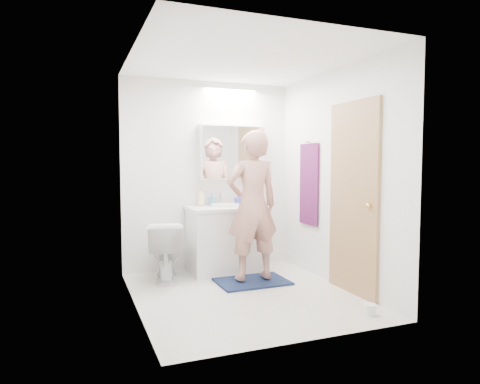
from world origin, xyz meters
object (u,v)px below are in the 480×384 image
toilet (165,250)px  person (252,205)px  medicine_cabinet (232,152)px  soap_bottle_a (201,197)px  vanity_cabinet (226,241)px  toothbrush_cup (238,201)px  toilet_paper_roll (370,310)px  soap_bottle_b (212,199)px

toilet → person: 1.15m
medicine_cabinet → soap_bottle_a: (-0.44, -0.06, -0.57)m
vanity_cabinet → toothbrush_cup: bearing=35.8°
medicine_cabinet → toilet_paper_roll: medicine_cabinet is taller
vanity_cabinet → soap_bottle_b: (-0.12, 0.18, 0.51)m
toilet_paper_roll → medicine_cabinet: bearing=103.9°
soap_bottle_b → toilet_paper_roll: 2.42m
toilet → soap_bottle_a: 0.82m
person → toilet: bearing=-28.5°
vanity_cabinet → person: size_ratio=0.54×
medicine_cabinet → toothbrush_cup: medicine_cabinet is taller
vanity_cabinet → medicine_cabinet: bearing=52.4°
soap_bottle_a → soap_bottle_b: bearing=11.0°
toothbrush_cup → toilet_paper_roll: toothbrush_cup is taller
toothbrush_cup → vanity_cabinet: bearing=-144.2°
person → toilet_paper_roll: person is taller
vanity_cabinet → toothbrush_cup: size_ratio=8.82×
toilet → soap_bottle_b: soap_bottle_b is taller
medicine_cabinet → toilet: size_ratio=1.27×
person → soap_bottle_b: bearing=-73.8°
medicine_cabinet → soap_bottle_b: size_ratio=5.64×
vanity_cabinet → medicine_cabinet: medicine_cabinet is taller
toilet → soap_bottle_a: soap_bottle_a is taller
vanity_cabinet → soap_bottle_b: bearing=124.1°
medicine_cabinet → toilet_paper_roll: size_ratio=8.00×
person → toilet_paper_roll: size_ratio=15.24×
toilet_paper_roll → soap_bottle_a: bearing=115.0°
vanity_cabinet → toothbrush_cup: toothbrush_cup is taller
person → soap_bottle_a: bearing=-63.0°
toilet_paper_roll → toilet: bearing=129.2°
medicine_cabinet → toilet_paper_roll: (0.53, -2.14, -1.45)m
medicine_cabinet → person: 1.01m
medicine_cabinet → person: size_ratio=0.52×
soap_bottle_b → toothbrush_cup: soap_bottle_b is taller
soap_bottle_a → toothbrush_cup: bearing=1.1°
toilet → soap_bottle_b: bearing=-144.1°
soap_bottle_b → toothbrush_cup: bearing=-3.3°
medicine_cabinet → soap_bottle_b: (-0.28, -0.03, -0.60)m
medicine_cabinet → toilet_paper_roll: 2.64m
toilet → toothbrush_cup: 1.17m
toilet_paper_roll → toothbrush_cup: bearing=102.7°
toilet → toilet_paper_roll: toilet is taller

